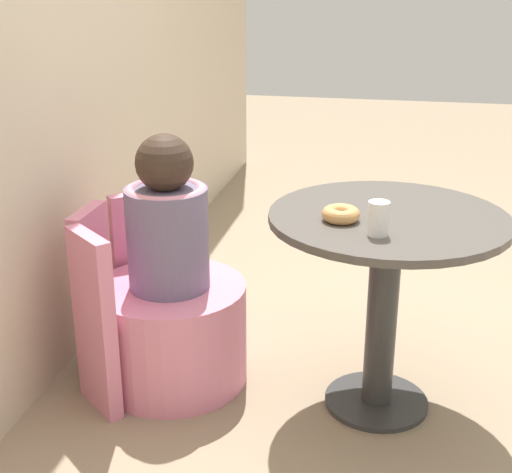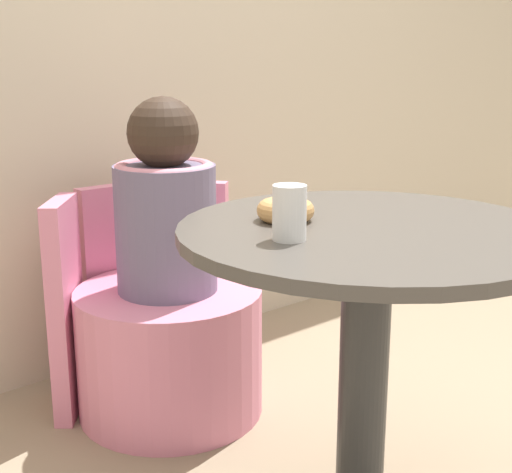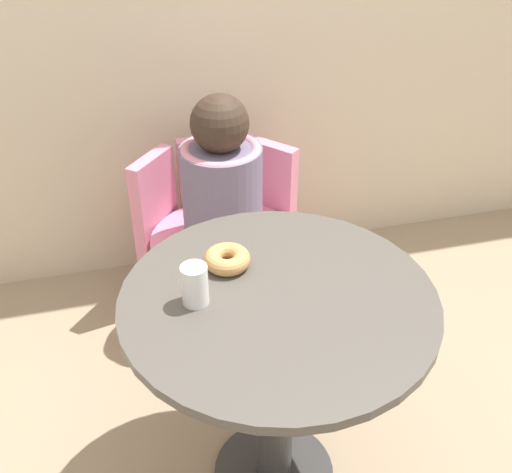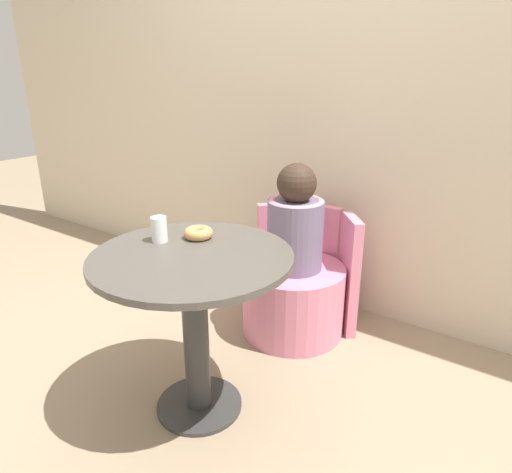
# 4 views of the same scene
# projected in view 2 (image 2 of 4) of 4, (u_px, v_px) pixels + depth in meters

# --- Properties ---
(round_table) EXTENTS (0.74, 0.74, 0.68)m
(round_table) POSITION_uv_depth(u_px,v_px,m) (366.00, 310.00, 1.40)
(round_table) COLOR #333333
(round_table) RESTS_ON ground_plane
(tub_chair) EXTENTS (0.52, 0.52, 0.36)m
(tub_chair) POSITION_uv_depth(u_px,v_px,m) (170.00, 350.00, 2.02)
(tub_chair) COLOR pink
(tub_chair) RESTS_ON ground_plane
(booth_backrest) EXTENTS (0.62, 0.23, 0.62)m
(booth_backrest) POSITION_uv_depth(u_px,v_px,m) (128.00, 289.00, 2.15)
(booth_backrest) COLOR pink
(booth_backrest) RESTS_ON ground_plane
(child_figure) EXTENTS (0.27, 0.27, 0.53)m
(child_figure) POSITION_uv_depth(u_px,v_px,m) (165.00, 206.00, 1.92)
(child_figure) COLOR slate
(child_figure) RESTS_ON tub_chair
(donut) EXTENTS (0.11, 0.11, 0.04)m
(donut) POSITION_uv_depth(u_px,v_px,m) (285.00, 210.00, 1.40)
(donut) COLOR tan
(donut) RESTS_ON round_table
(cup) EXTENTS (0.06, 0.06, 0.10)m
(cup) POSITION_uv_depth(u_px,v_px,m) (289.00, 213.00, 1.25)
(cup) COLOR white
(cup) RESTS_ON round_table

